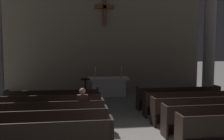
% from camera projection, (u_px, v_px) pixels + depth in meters
% --- Properties ---
extents(pew_left_row_2, '(3.58, 0.50, 0.95)m').
position_uv_depth(pew_left_row_2, '(41.00, 126.00, 6.47)').
color(pew_left_row_2, black).
rests_on(pew_left_row_2, ground).
extents(pew_left_row_3, '(3.58, 0.50, 0.95)m').
position_uv_depth(pew_left_row_3, '(46.00, 116.00, 7.51)').
color(pew_left_row_3, black).
rests_on(pew_left_row_3, ground).
extents(pew_left_row_4, '(3.58, 0.50, 0.95)m').
position_uv_depth(pew_left_row_4, '(50.00, 107.00, 8.54)').
color(pew_left_row_4, black).
rests_on(pew_left_row_4, ground).
extents(pew_left_row_5, '(3.58, 0.50, 0.95)m').
position_uv_depth(pew_left_row_5, '(53.00, 101.00, 9.58)').
color(pew_left_row_5, black).
rests_on(pew_left_row_5, ground).
extents(pew_right_row_2, '(3.58, 0.50, 0.95)m').
position_uv_depth(pew_right_row_2, '(222.00, 119.00, 7.19)').
color(pew_right_row_2, black).
rests_on(pew_right_row_2, ground).
extents(pew_right_row_3, '(3.58, 0.50, 0.95)m').
position_uv_depth(pew_right_row_3, '(204.00, 110.00, 8.22)').
color(pew_right_row_3, black).
rests_on(pew_right_row_3, ground).
extents(pew_right_row_4, '(3.58, 0.50, 0.95)m').
position_uv_depth(pew_right_row_4, '(190.00, 103.00, 9.26)').
color(pew_right_row_4, black).
rests_on(pew_right_row_4, ground).
extents(pew_right_row_5, '(3.58, 0.50, 0.95)m').
position_uv_depth(pew_right_row_5, '(178.00, 97.00, 10.29)').
color(pew_right_row_5, black).
rests_on(pew_right_row_5, ground).
extents(column_right_second, '(0.94, 0.94, 7.42)m').
position_uv_depth(column_right_second, '(210.00, 29.00, 13.30)').
color(column_right_second, gray).
rests_on(column_right_second, ground).
extents(altar, '(2.20, 0.90, 1.01)m').
position_uv_depth(altar, '(108.00, 86.00, 13.07)').
color(altar, '#BCB7AD').
rests_on(altar, ground).
extents(candlestick_left, '(0.16, 0.16, 0.60)m').
position_uv_depth(candlestick_left, '(95.00, 74.00, 12.91)').
color(candlestick_left, '#B79338').
rests_on(candlestick_left, altar).
extents(candlestick_right, '(0.16, 0.16, 0.60)m').
position_uv_depth(candlestick_right, '(121.00, 74.00, 13.10)').
color(candlestick_right, '#B79338').
rests_on(candlestick_right, altar).
extents(apse_with_cross, '(12.16, 0.46, 8.67)m').
position_uv_depth(apse_with_cross, '(104.00, 19.00, 14.80)').
color(apse_with_cross, gray).
rests_on(apse_with_cross, ground).
extents(lectern, '(0.44, 0.36, 1.15)m').
position_uv_depth(lectern, '(85.00, 90.00, 11.71)').
color(lectern, black).
rests_on(lectern, ground).
extents(lone_worshipper, '(0.32, 0.43, 1.32)m').
position_uv_depth(lone_worshipper, '(83.00, 107.00, 7.68)').
color(lone_worshipper, '#26262B').
rests_on(lone_worshipper, ground).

